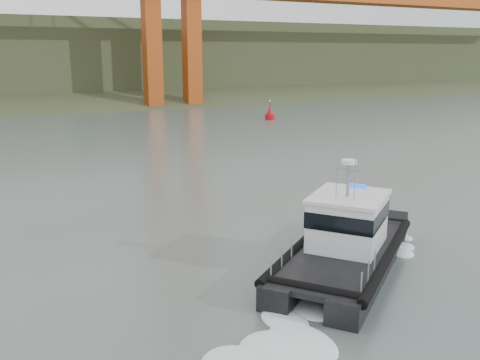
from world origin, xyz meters
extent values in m
plane|color=#4E5C56|center=(0.00, 0.00, 0.00)|extent=(400.00, 400.00, 0.00)
cube|color=#313D23|center=(0.00, 92.00, 0.00)|extent=(500.00, 44.72, 16.25)
cube|color=#313D23|center=(0.00, 120.00, 6.00)|extent=(500.00, 70.00, 18.00)
cube|color=#313D23|center=(0.00, 145.00, 11.00)|extent=(500.00, 60.00, 16.00)
cube|color=black|center=(0.01, -2.86, 0.44)|extent=(10.10, 8.11, 1.27)
cube|color=black|center=(1.73, -5.14, 0.44)|extent=(10.10, 8.11, 1.27)
cube|color=black|center=(0.45, -4.32, 0.95)|extent=(10.55, 9.42, 0.26)
cube|color=white|center=(1.29, -3.68, 2.29)|extent=(4.95, 4.82, 2.43)
cube|color=black|center=(1.29, -3.68, 2.73)|extent=(5.03, 4.91, 0.79)
cube|color=white|center=(1.29, -3.68, 3.59)|extent=(5.24, 5.12, 0.17)
cylinder|color=gray|center=(1.04, -3.87, 4.46)|extent=(0.17, 0.17, 1.90)
cylinder|color=white|center=(1.04, -3.87, 5.36)|extent=(0.74, 0.74, 0.19)
cylinder|color=#AB0B14|center=(28.38, 49.29, 0.35)|extent=(1.57, 1.57, 1.04)
cone|color=#AB0B14|center=(28.38, 49.29, 1.39)|extent=(1.22, 1.22, 1.57)
cylinder|color=#AB0B14|center=(28.38, 49.29, 2.44)|extent=(0.14, 0.14, 0.87)
sphere|color=#E5D87F|center=(28.38, 49.29, 2.96)|extent=(0.26, 0.26, 0.26)
camera|label=1|loc=(-14.93, -23.31, 10.37)|focal=40.00mm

